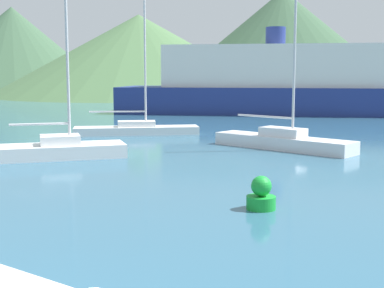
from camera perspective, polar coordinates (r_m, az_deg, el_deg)
name	(u,v)px	position (r m, az deg, el deg)	size (l,w,h in m)	color
sailboat_inner	(137,128)	(31.73, -5.92, 1.68)	(7.32, 4.30, 8.64)	white
sailboat_middle	(283,140)	(25.89, 9.66, 0.39)	(7.02, 4.58, 7.63)	silver
sailboat_outer	(60,147)	(23.57, -13.86, -0.32)	(5.66, 4.53, 10.70)	white
ferry_distant	(275,84)	(48.74, 8.80, 6.38)	(28.42, 9.77, 7.64)	navy
buoy_marker	(261,195)	(14.44, 7.39, -5.46)	(0.79, 0.79, 0.90)	green
hill_west	(13,49)	(112.48, -18.56, 9.55)	(38.87, 38.87, 16.43)	#38563D
hill_central	(139,55)	(88.70, -5.68, 9.41)	(47.55, 47.55, 12.99)	#476B42
hill_east	(282,42)	(97.23, 9.58, 10.66)	(43.95, 43.95, 18.00)	#38563D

